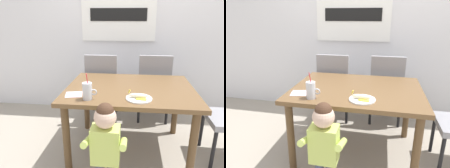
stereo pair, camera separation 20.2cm
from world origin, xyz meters
The scene contains 10 objects.
ground_plane centered at (0.00, 0.00, 0.00)m, with size 24.00×24.00×0.00m, color #9E9384.
back_wall centered at (0.00, 1.14, 1.45)m, with size 6.40×0.17×2.90m.
dining_table centered at (0.00, 0.00, 0.64)m, with size 1.28×0.98×0.74m.
dining_chair_left centered at (-0.39, 0.69, 0.54)m, with size 0.44×0.45×0.96m.
dining_chair_right centered at (0.31, 0.74, 0.54)m, with size 0.44×0.45×0.96m.
toddler_standing centered at (-0.17, -0.65, 0.53)m, with size 0.33×0.24×0.84m.
milk_cup centered at (-0.36, -0.36, 0.81)m, with size 0.13×0.09×0.25m.
snack_plate centered at (0.09, -0.31, 0.75)m, with size 0.23×0.23×0.01m, color white.
peeled_banana centered at (0.08, -0.31, 0.77)m, with size 0.17×0.12×0.07m.
paper_napkin centered at (-0.51, -0.27, 0.75)m, with size 0.15×0.15×0.00m, color silver.
Camera 2 is at (0.23, -1.97, 1.44)m, focal length 33.24 mm.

